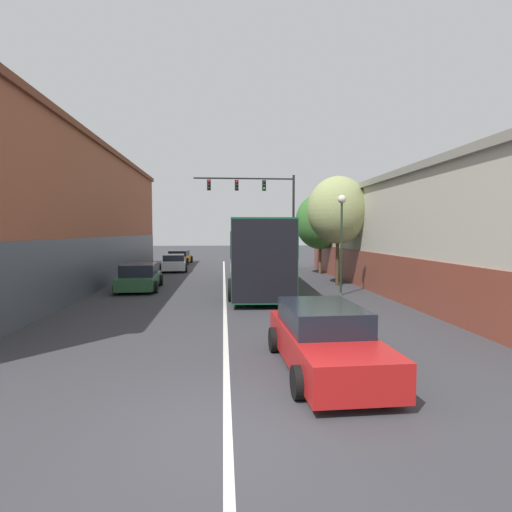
{
  "coord_description": "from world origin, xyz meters",
  "views": [
    {
      "loc": [
        -0.06,
        -5.95,
        3.05
      ],
      "look_at": [
        1.54,
        13.39,
        1.86
      ],
      "focal_mm": 28.0,
      "sensor_mm": 36.0,
      "label": 1
    }
  ],
  "objects_px": {
    "parked_car_left_mid": "(180,257)",
    "traffic_signal_gantry": "(262,200)",
    "hatchback_foreground": "(324,339)",
    "parked_car_left_near": "(140,277)",
    "street_tree_near": "(338,210)",
    "street_tree_far": "(320,222)",
    "bus": "(259,251)",
    "street_lamp": "(341,228)",
    "parked_car_left_far": "(174,263)"
  },
  "relations": [
    {
      "from": "parked_car_left_mid",
      "to": "traffic_signal_gantry",
      "type": "relative_size",
      "value": 0.56
    },
    {
      "from": "hatchback_foreground",
      "to": "parked_car_left_near",
      "type": "xyz_separation_m",
      "value": [
        -6.61,
        12.7,
        -0.02
      ]
    },
    {
      "from": "street_tree_near",
      "to": "street_tree_far",
      "type": "relative_size",
      "value": 1.07
    },
    {
      "from": "bus",
      "to": "street_lamp",
      "type": "relative_size",
      "value": 2.39
    },
    {
      "from": "parked_car_left_near",
      "to": "parked_car_left_mid",
      "type": "bearing_deg",
      "value": -4.21
    },
    {
      "from": "parked_car_left_far",
      "to": "bus",
      "type": "bearing_deg",
      "value": -157.35
    },
    {
      "from": "hatchback_foreground",
      "to": "parked_car_left_mid",
      "type": "height_order",
      "value": "hatchback_foreground"
    },
    {
      "from": "bus",
      "to": "street_tree_near",
      "type": "bearing_deg",
      "value": -72.26
    },
    {
      "from": "parked_car_left_near",
      "to": "street_lamp",
      "type": "bearing_deg",
      "value": -108.34
    },
    {
      "from": "bus",
      "to": "hatchback_foreground",
      "type": "relative_size",
      "value": 2.43
    },
    {
      "from": "street_tree_near",
      "to": "traffic_signal_gantry",
      "type": "bearing_deg",
      "value": 111.06
    },
    {
      "from": "parked_car_left_near",
      "to": "street_tree_near",
      "type": "bearing_deg",
      "value": -89.27
    },
    {
      "from": "parked_car_left_mid",
      "to": "street_lamp",
      "type": "bearing_deg",
      "value": -149.63
    },
    {
      "from": "parked_car_left_far",
      "to": "street_lamp",
      "type": "bearing_deg",
      "value": -149.21
    },
    {
      "from": "street_tree_far",
      "to": "parked_car_left_far",
      "type": "bearing_deg",
      "value": 163.93
    },
    {
      "from": "street_lamp",
      "to": "street_tree_far",
      "type": "height_order",
      "value": "street_tree_far"
    },
    {
      "from": "parked_car_left_far",
      "to": "traffic_signal_gantry",
      "type": "xyz_separation_m",
      "value": [
        6.86,
        -0.38,
        4.84
      ]
    },
    {
      "from": "traffic_signal_gantry",
      "to": "street_tree_near",
      "type": "bearing_deg",
      "value": -68.94
    },
    {
      "from": "hatchback_foreground",
      "to": "parked_car_left_far",
      "type": "relative_size",
      "value": 1.04
    },
    {
      "from": "parked_car_left_mid",
      "to": "traffic_signal_gantry",
      "type": "bearing_deg",
      "value": -131.0
    },
    {
      "from": "hatchback_foreground",
      "to": "traffic_signal_gantry",
      "type": "xyz_separation_m",
      "value": [
        0.82,
        22.25,
        4.79
      ]
    },
    {
      "from": "street_lamp",
      "to": "street_tree_near",
      "type": "bearing_deg",
      "value": 76.53
    },
    {
      "from": "parked_car_left_mid",
      "to": "street_tree_far",
      "type": "height_order",
      "value": "street_tree_far"
    },
    {
      "from": "parked_car_left_near",
      "to": "street_lamp",
      "type": "distance_m",
      "value": 10.66
    },
    {
      "from": "parked_car_left_mid",
      "to": "street_tree_near",
      "type": "relative_size",
      "value": 0.71
    },
    {
      "from": "hatchback_foreground",
      "to": "street_lamp",
      "type": "bearing_deg",
      "value": -20.29
    },
    {
      "from": "parked_car_left_far",
      "to": "parked_car_left_mid",
      "type": "bearing_deg",
      "value": -3.47
    },
    {
      "from": "bus",
      "to": "parked_car_left_near",
      "type": "distance_m",
      "value": 6.41
    },
    {
      "from": "parked_car_left_mid",
      "to": "traffic_signal_gantry",
      "type": "height_order",
      "value": "traffic_signal_gantry"
    },
    {
      "from": "traffic_signal_gantry",
      "to": "parked_car_left_far",
      "type": "bearing_deg",
      "value": 176.79
    },
    {
      "from": "parked_car_left_mid",
      "to": "bus",
      "type": "bearing_deg",
      "value": -157.1
    },
    {
      "from": "hatchback_foreground",
      "to": "street_tree_near",
      "type": "bearing_deg",
      "value": -18.98
    },
    {
      "from": "hatchback_foreground",
      "to": "street_lamp",
      "type": "distance_m",
      "value": 10.87
    },
    {
      "from": "hatchback_foreground",
      "to": "parked_car_left_mid",
      "type": "bearing_deg",
      "value": 10.56
    },
    {
      "from": "parked_car_left_near",
      "to": "street_tree_near",
      "type": "xyz_separation_m",
      "value": [
        10.82,
        0.75,
        3.6
      ]
    },
    {
      "from": "parked_car_left_mid",
      "to": "traffic_signal_gantry",
      "type": "xyz_separation_m",
      "value": [
        7.15,
        -7.07,
        4.85
      ]
    },
    {
      "from": "street_tree_far",
      "to": "bus",
      "type": "bearing_deg",
      "value": -124.82
    },
    {
      "from": "street_lamp",
      "to": "street_tree_near",
      "type": "relative_size",
      "value": 0.78
    },
    {
      "from": "street_lamp",
      "to": "street_tree_near",
      "type": "distance_m",
      "value": 3.69
    },
    {
      "from": "parked_car_left_mid",
      "to": "parked_car_left_near",
      "type": "bearing_deg",
      "value": -177.29
    },
    {
      "from": "parked_car_left_near",
      "to": "street_tree_near",
      "type": "height_order",
      "value": "street_tree_near"
    },
    {
      "from": "parked_car_left_far",
      "to": "street_tree_far",
      "type": "height_order",
      "value": "street_tree_far"
    },
    {
      "from": "parked_car_left_far",
      "to": "street_tree_near",
      "type": "bearing_deg",
      "value": -137.8
    },
    {
      "from": "hatchback_foreground",
      "to": "street_tree_far",
      "type": "xyz_separation_m",
      "value": [
        4.72,
        19.54,
        3.09
      ]
    },
    {
      "from": "parked_car_left_mid",
      "to": "parked_car_left_far",
      "type": "relative_size",
      "value": 0.97
    },
    {
      "from": "hatchback_foreground",
      "to": "parked_car_left_mid",
      "type": "xyz_separation_m",
      "value": [
        -6.33,
        29.32,
        -0.06
      ]
    },
    {
      "from": "parked_car_left_far",
      "to": "street_tree_near",
      "type": "relative_size",
      "value": 0.74
    },
    {
      "from": "street_tree_near",
      "to": "street_tree_far",
      "type": "height_order",
      "value": "street_tree_near"
    },
    {
      "from": "street_tree_near",
      "to": "street_tree_far",
      "type": "xyz_separation_m",
      "value": [
        0.51,
        6.09,
        -0.49
      ]
    },
    {
      "from": "street_tree_near",
      "to": "bus",
      "type": "bearing_deg",
      "value": -164.98
    }
  ]
}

